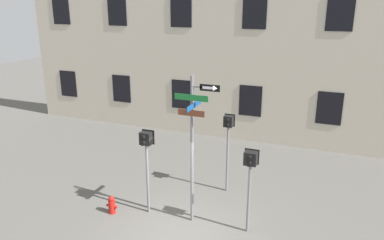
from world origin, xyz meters
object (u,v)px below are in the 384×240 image
at_px(street_sign_pole, 194,137).
at_px(pedestrian_signal_right, 250,169).
at_px(pedestrian_signal_left, 146,149).
at_px(fire_hydrant, 112,205).
at_px(pedestrian_signal_across, 228,133).

relative_size(street_sign_pole, pedestrian_signal_right, 1.78).
distance_m(pedestrian_signal_left, fire_hydrant, 2.16).
distance_m(pedestrian_signal_right, pedestrian_signal_across, 2.47).
relative_size(pedestrian_signal_left, pedestrian_signal_right, 1.08).
bearing_deg(fire_hydrant, pedestrian_signal_right, 8.18).
bearing_deg(pedestrian_signal_left, pedestrian_signal_right, 2.17).
height_order(pedestrian_signal_right, pedestrian_signal_across, pedestrian_signal_across).
bearing_deg(pedestrian_signal_across, pedestrian_signal_right, -59.53).
distance_m(street_sign_pole, fire_hydrant, 3.51).
bearing_deg(fire_hydrant, pedestrian_signal_across, 43.27).
xyz_separation_m(pedestrian_signal_right, fire_hydrant, (-4.14, -0.60, -1.69)).
relative_size(pedestrian_signal_across, fire_hydrant, 4.78).
bearing_deg(street_sign_pole, pedestrian_signal_right, 1.99).
distance_m(pedestrian_signal_across, fire_hydrant, 4.38).
relative_size(pedestrian_signal_right, pedestrian_signal_across, 0.90).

